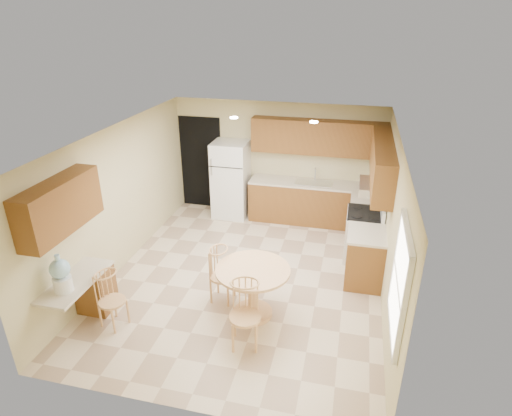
% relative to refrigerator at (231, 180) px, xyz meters
% --- Properties ---
extents(floor, '(5.50, 5.50, 0.00)m').
position_rel_refrigerator_xyz_m(floor, '(0.95, -2.40, -0.84)').
color(floor, beige).
rests_on(floor, ground).
extents(ceiling, '(4.50, 5.50, 0.02)m').
position_rel_refrigerator_xyz_m(ceiling, '(0.95, -2.40, 1.66)').
color(ceiling, white).
rests_on(ceiling, wall_back).
extents(wall_back, '(4.50, 0.02, 2.50)m').
position_rel_refrigerator_xyz_m(wall_back, '(0.95, 0.35, 0.41)').
color(wall_back, '#CBBE89').
rests_on(wall_back, floor).
extents(wall_front, '(4.50, 0.02, 2.50)m').
position_rel_refrigerator_xyz_m(wall_front, '(0.95, -5.15, 0.41)').
color(wall_front, '#CBBE89').
rests_on(wall_front, floor).
extents(wall_left, '(0.02, 5.50, 2.50)m').
position_rel_refrigerator_xyz_m(wall_left, '(-1.30, -2.40, 0.41)').
color(wall_left, '#CBBE89').
rests_on(wall_left, floor).
extents(wall_right, '(0.02, 5.50, 2.50)m').
position_rel_refrigerator_xyz_m(wall_right, '(3.20, -2.40, 0.41)').
color(wall_right, '#CBBE89').
rests_on(wall_right, floor).
extents(doorway, '(0.90, 0.02, 2.10)m').
position_rel_refrigerator_xyz_m(doorway, '(-0.80, 0.34, 0.21)').
color(doorway, black).
rests_on(doorway, floor).
extents(base_cab_back, '(2.75, 0.60, 0.87)m').
position_rel_refrigerator_xyz_m(base_cab_back, '(1.83, 0.05, -0.41)').
color(base_cab_back, brown).
rests_on(base_cab_back, floor).
extents(counter_back, '(2.75, 0.63, 0.04)m').
position_rel_refrigerator_xyz_m(counter_back, '(1.83, 0.05, 0.05)').
color(counter_back, beige).
rests_on(counter_back, base_cab_back).
extents(base_cab_right_a, '(0.60, 0.59, 0.87)m').
position_rel_refrigerator_xyz_m(base_cab_right_a, '(2.90, -0.54, -0.41)').
color(base_cab_right_a, brown).
rests_on(base_cab_right_a, floor).
extents(counter_right_a, '(0.63, 0.59, 0.04)m').
position_rel_refrigerator_xyz_m(counter_right_a, '(2.90, -0.54, 0.05)').
color(counter_right_a, beige).
rests_on(counter_right_a, base_cab_right_a).
extents(base_cab_right_b, '(0.60, 0.80, 0.87)m').
position_rel_refrigerator_xyz_m(base_cab_right_b, '(2.90, -2.00, -0.41)').
color(base_cab_right_b, brown).
rests_on(base_cab_right_b, floor).
extents(counter_right_b, '(0.63, 0.80, 0.04)m').
position_rel_refrigerator_xyz_m(counter_right_b, '(2.90, -2.00, 0.05)').
color(counter_right_b, beige).
rests_on(counter_right_b, base_cab_right_b).
extents(upper_cab_back, '(2.75, 0.33, 0.70)m').
position_rel_refrigerator_xyz_m(upper_cab_back, '(1.83, 0.19, 1.01)').
color(upper_cab_back, brown).
rests_on(upper_cab_back, wall_back).
extents(upper_cab_right, '(0.33, 2.42, 0.70)m').
position_rel_refrigerator_xyz_m(upper_cab_right, '(3.04, -1.19, 1.01)').
color(upper_cab_right, brown).
rests_on(upper_cab_right, wall_right).
extents(upper_cab_left, '(0.33, 1.40, 0.70)m').
position_rel_refrigerator_xyz_m(upper_cab_left, '(-1.13, -4.00, 1.01)').
color(upper_cab_left, brown).
rests_on(upper_cab_left, wall_left).
extents(sink, '(0.78, 0.44, 0.01)m').
position_rel_refrigerator_xyz_m(sink, '(1.80, 0.05, 0.07)').
color(sink, silver).
rests_on(sink, counter_back).
extents(range_hood, '(0.50, 0.76, 0.14)m').
position_rel_refrigerator_xyz_m(range_hood, '(2.95, -1.22, 0.58)').
color(range_hood, silver).
rests_on(range_hood, upper_cab_right).
extents(desk_pedestal, '(0.48, 0.42, 0.72)m').
position_rel_refrigerator_xyz_m(desk_pedestal, '(-1.05, -3.72, -0.48)').
color(desk_pedestal, brown).
rests_on(desk_pedestal, floor).
extents(desk_top, '(0.50, 1.20, 0.04)m').
position_rel_refrigerator_xyz_m(desk_top, '(-1.05, -4.10, -0.09)').
color(desk_top, beige).
rests_on(desk_top, desk_pedestal).
extents(window, '(0.06, 1.12, 1.30)m').
position_rel_refrigerator_xyz_m(window, '(3.18, -4.25, 0.66)').
color(window, white).
rests_on(window, wall_right).
extents(can_light_a, '(0.14, 0.14, 0.02)m').
position_rel_refrigerator_xyz_m(can_light_a, '(0.45, -1.20, 1.64)').
color(can_light_a, white).
rests_on(can_light_a, ceiling).
extents(can_light_b, '(0.14, 0.14, 0.02)m').
position_rel_refrigerator_xyz_m(can_light_b, '(1.85, -1.20, 1.64)').
color(can_light_b, white).
rests_on(can_light_b, ceiling).
extents(refrigerator, '(0.74, 0.72, 1.68)m').
position_rel_refrigerator_xyz_m(refrigerator, '(0.00, 0.00, 0.00)').
color(refrigerator, white).
rests_on(refrigerator, floor).
extents(stove, '(0.65, 0.76, 1.09)m').
position_rel_refrigerator_xyz_m(stove, '(2.88, -1.22, -0.37)').
color(stove, white).
rests_on(stove, floor).
extents(dining_table, '(1.09, 1.09, 0.81)m').
position_rel_refrigerator_xyz_m(dining_table, '(1.30, -3.30, -0.31)').
color(dining_table, '#E2AB71').
rests_on(dining_table, floor).
extents(chair_table_a, '(0.40, 0.52, 0.90)m').
position_rel_refrigerator_xyz_m(chair_table_a, '(0.75, -3.14, -0.29)').
color(chair_table_a, '#E2AB71').
rests_on(chair_table_a, floor).
extents(chair_table_b, '(0.43, 0.45, 0.97)m').
position_rel_refrigerator_xyz_m(chair_table_b, '(1.35, -4.05, -0.25)').
color(chair_table_b, '#E2AB71').
rests_on(chair_table_b, floor).
extents(chair_desk, '(0.38, 0.49, 0.86)m').
position_rel_refrigerator_xyz_m(chair_desk, '(-0.60, -4.08, -0.31)').
color(chair_desk, '#E2AB71').
rests_on(chair_desk, floor).
extents(water_crock, '(0.27, 0.27, 0.55)m').
position_rel_refrigerator_xyz_m(water_crock, '(-1.05, -4.34, 0.18)').
color(water_crock, white).
rests_on(water_crock, desk_top).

